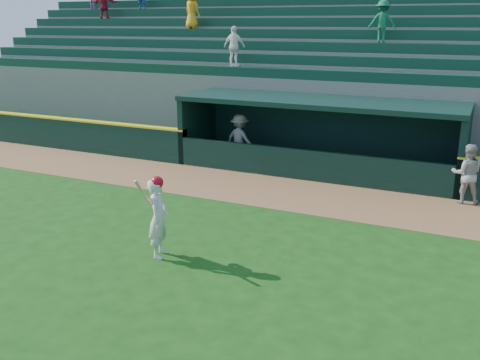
{
  "coord_description": "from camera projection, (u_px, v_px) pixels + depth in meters",
  "views": [
    {
      "loc": [
        5.2,
        -9.4,
        4.9
      ],
      "look_at": [
        0.0,
        1.6,
        1.3
      ],
      "focal_mm": 40.0,
      "sensor_mm": 36.0,
      "label": 1
    }
  ],
  "objects": [
    {
      "name": "dugout",
      "position": [
        320.0,
        130.0,
        18.22
      ],
      "size": [
        9.4,
        2.8,
        2.46
      ],
      "color": "#61615D",
      "rests_on": "ground"
    },
    {
      "name": "dugout_player_inside",
      "position": [
        240.0,
        139.0,
        19.09
      ],
      "size": [
        1.27,
        0.91,
        1.78
      ],
      "primitive_type": "imported",
      "rotation": [
        0.0,
        0.0,
        2.91
      ],
      "color": "#9B9C96",
      "rests_on": "ground"
    },
    {
      "name": "wall_stripe_left",
      "position": [
        23.0,
        115.0,
        22.02
      ],
      "size": [
        15.5,
        0.32,
        0.06
      ],
      "primitive_type": "cube",
      "color": "yellow",
      "rests_on": "field_wall_left"
    },
    {
      "name": "field_wall_left",
      "position": [
        25.0,
        130.0,
        22.2
      ],
      "size": [
        15.5,
        0.3,
        1.2
      ],
      "primitive_type": "cube",
      "color": "black",
      "rests_on": "ground"
    },
    {
      "name": "ground",
      "position": [
        209.0,
        256.0,
        11.67
      ],
      "size": [
        120.0,
        120.0,
        0.0
      ],
      "primitive_type": "plane",
      "color": "#164310",
      "rests_on": "ground"
    },
    {
      "name": "warning_track",
      "position": [
        287.0,
        193.0,
        15.91
      ],
      "size": [
        40.0,
        3.0,
        0.01
      ],
      "primitive_type": "cube",
      "color": "brown",
      "rests_on": "ground"
    },
    {
      "name": "dugout_player_front",
      "position": [
        467.0,
        174.0,
        14.87
      ],
      "size": [
        0.92,
        0.77,
        1.69
      ],
      "primitive_type": "imported",
      "rotation": [
        0.0,
        0.0,
        3.31
      ],
      "color": "#A2A29C",
      "rests_on": "ground"
    },
    {
      "name": "batter_at_plate",
      "position": [
        158.0,
        217.0,
        11.42
      ],
      "size": [
        0.59,
        0.85,
        1.82
      ],
      "color": "silver",
      "rests_on": "ground"
    },
    {
      "name": "stands",
      "position": [
        354.0,
        86.0,
        21.9
      ],
      "size": [
        34.5,
        6.25,
        7.61
      ],
      "color": "slate",
      "rests_on": "ground"
    }
  ]
}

